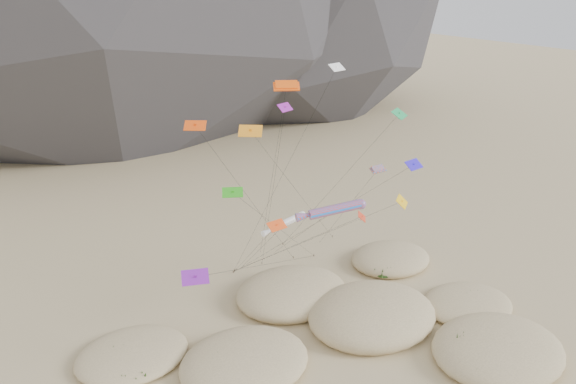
% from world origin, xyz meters
% --- Properties ---
extents(ground, '(500.00, 500.00, 0.00)m').
position_xyz_m(ground, '(0.00, 0.00, 0.00)').
color(ground, '#CCB789').
rests_on(ground, ground).
extents(dunes, '(47.53, 36.37, 4.46)m').
position_xyz_m(dunes, '(0.13, 3.39, 0.76)').
color(dunes, '#CCB789').
rests_on(dunes, ground).
extents(dune_grass, '(41.10, 27.47, 1.46)m').
position_xyz_m(dune_grass, '(-1.31, 4.05, 0.82)').
color(dune_grass, black).
rests_on(dune_grass, ground).
extents(kite_stakes, '(22.26, 5.37, 0.30)m').
position_xyz_m(kite_stakes, '(2.13, 24.21, 0.15)').
color(kite_stakes, '#3F2D1E').
rests_on(kite_stakes, ground).
extents(rainbow_tube_kite, '(7.61, 19.32, 14.54)m').
position_xyz_m(rainbow_tube_kite, '(0.65, 7.76, 13.68)').
color(rainbow_tube_kite, '#F53419').
rests_on(rainbow_tube_kite, ground).
extents(white_tube_kite, '(6.10, 13.35, 12.01)m').
position_xyz_m(white_tube_kite, '(-2.69, 11.83, 11.39)').
color(white_tube_kite, white).
rests_on(white_tube_kite, ground).
extents(orange_parafoil, '(3.61, 11.91, 25.79)m').
position_xyz_m(orange_parafoil, '(-0.08, 16.02, 25.01)').
color(orange_parafoil, '#F5530C').
rests_on(orange_parafoil, ground).
extents(multi_parafoil, '(3.41, 15.32, 16.42)m').
position_xyz_m(multi_parafoil, '(8.51, 10.53, 15.77)').
color(multi_parafoil, '#FF511A').
rests_on(multi_parafoil, ground).
extents(delta_kites, '(30.77, 21.53, 26.69)m').
position_xyz_m(delta_kites, '(0.45, 11.55, 16.88)').
color(delta_kites, yellow).
rests_on(delta_kites, ground).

